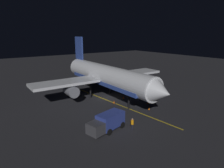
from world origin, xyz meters
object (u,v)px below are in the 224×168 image
Objects in this scene: ground_crew_worker at (132,124)px; traffic_cone_near_left at (149,108)px; catering_truck at (142,87)px; airliner at (105,76)px; traffic_cone_far at (124,98)px; baggage_truck at (108,122)px; traffic_cone_near_right at (148,102)px; traffic_cone_under_wing at (114,102)px.

traffic_cone_near_left is (-7.51, -3.99, -0.64)m from ground_crew_worker.
catering_truck is at bearing -127.73° from traffic_cone_near_left.
airliner is 62.04× the size of traffic_cone_far.
catering_truck is at bearing 167.37° from airliner.
traffic_cone_near_left is 7.53m from traffic_cone_far.
traffic_cone_near_right is (-12.75, -4.75, -1.00)m from baggage_truck.
traffic_cone_under_wing is (-7.38, -8.55, -1.00)m from baggage_truck.
airliner is 6.12m from traffic_cone_under_wing.
traffic_cone_near_left is 7.08m from traffic_cone_under_wing.
catering_truck is 10.77m from traffic_cone_near_left.
catering_truck reaches higher than traffic_cone_near_left.
baggage_truck is 11.23× the size of traffic_cone_near_right.
traffic_cone_far is at bearing 131.97° from airliner.
ground_crew_worker is 3.16× the size of traffic_cone_under_wing.
ground_crew_worker is at bearing 66.92° from traffic_cone_under_wing.
airliner reaches higher than traffic_cone_near_left.
traffic_cone_under_wing is at bearing 81.14° from airliner.
airliner is 62.04× the size of traffic_cone_near_left.
traffic_cone_under_wing is at bearing -35.27° from traffic_cone_near_right.
traffic_cone_near_left is at bearing 88.33° from traffic_cone_far.
baggage_truck is at bearing 57.67° from airliner.
baggage_truck is 11.23× the size of traffic_cone_under_wing.
baggage_truck is 0.97× the size of catering_truck.
traffic_cone_far is (-2.67, 2.97, -4.46)m from airliner.
traffic_cone_near_left is 1.00× the size of traffic_cone_near_right.
traffic_cone_near_right is 6.57m from traffic_cone_under_wing.
traffic_cone_near_right is at bearing 112.46° from traffic_cone_far.
airliner reaches higher than catering_truck.
traffic_cone_near_left is at bearing -168.25° from baggage_truck.
catering_truck is 11.60× the size of traffic_cone_near_left.
airliner is 11.67m from traffic_cone_near_left.
traffic_cone_near_right is at bearing -146.15° from ground_crew_worker.
baggage_truck reaches higher than traffic_cone_near_right.
catering_truck is at bearing -171.46° from traffic_cone_far.
traffic_cone_near_right and traffic_cone_under_wing have the same top height.
ground_crew_worker reaches higher than traffic_cone_near_left.
traffic_cone_near_left is at bearing -152.03° from ground_crew_worker.
airliner reaches higher than traffic_cone_under_wing.
traffic_cone_near_left is (-10.48, -2.18, -1.00)m from baggage_truck.
traffic_cone_near_right is 5.36m from traffic_cone_far.
traffic_cone_far is at bearing -137.78° from baggage_truck.
traffic_cone_near_left is (6.56, 8.48, -1.04)m from catering_truck.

